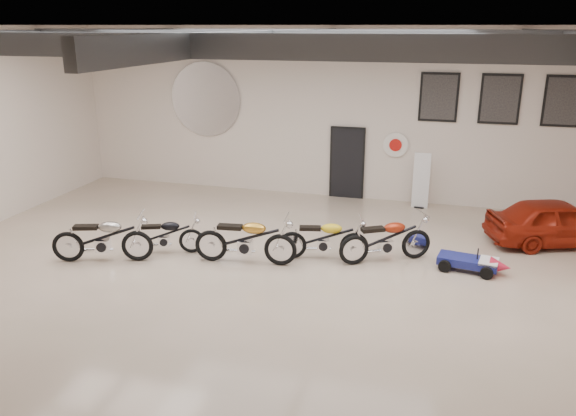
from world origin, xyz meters
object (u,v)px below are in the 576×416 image
(banner_stand, at_px, (421,179))
(motorcycle_red, at_px, (386,238))
(motorcycle_silver, at_px, (102,237))
(go_kart, at_px, (474,260))
(motorcycle_yellow, at_px, (323,238))
(vintage_car, at_px, (558,222))
(motorcycle_black, at_px, (164,235))
(motorcycle_gold, at_px, (245,238))

(banner_stand, distance_m, motorcycle_red, 4.19)
(motorcycle_silver, bearing_deg, go_kart, -5.79)
(banner_stand, bearing_deg, motorcycle_yellow, -109.55)
(go_kart, relative_size, vintage_car, 0.46)
(motorcycle_black, bearing_deg, go_kart, -13.15)
(banner_stand, bearing_deg, motorcycle_silver, -134.74)
(motorcycle_silver, bearing_deg, motorcycle_gold, -3.77)
(motorcycle_gold, height_order, motorcycle_yellow, motorcycle_gold)
(motorcycle_red, bearing_deg, banner_stand, 53.54)
(go_kart, bearing_deg, banner_stand, 117.32)
(motorcycle_silver, bearing_deg, motorcycle_black, 17.52)
(motorcycle_black, distance_m, motorcycle_gold, 1.98)
(motorcycle_silver, bearing_deg, motorcycle_yellow, -0.52)
(go_kart, bearing_deg, motorcycle_red, -171.59)
(banner_stand, xyz_separation_m, motorcycle_red, (-0.52, -4.15, -0.30))
(motorcycle_black, bearing_deg, banner_stand, 22.37)
(motorcycle_yellow, bearing_deg, motorcycle_gold, -169.72)
(motorcycle_black, relative_size, go_kart, 1.17)
(motorcycle_gold, height_order, go_kart, motorcycle_gold)
(motorcycle_yellow, xyz_separation_m, vintage_car, (5.16, 2.41, 0.05))
(banner_stand, height_order, motorcycle_silver, banner_stand)
(motorcycle_black, relative_size, motorcycle_yellow, 0.90)
(banner_stand, xyz_separation_m, motorcycle_black, (-5.44, -5.06, -0.39))
(motorcycle_black, height_order, go_kart, motorcycle_black)
(motorcycle_gold, xyz_separation_m, go_kart, (4.82, 0.90, -0.30))
(motorcycle_black, xyz_separation_m, motorcycle_yellow, (3.57, 0.67, 0.05))
(motorcycle_yellow, distance_m, vintage_car, 5.70)
(banner_stand, distance_m, motorcycle_yellow, 4.79)
(motorcycle_black, bearing_deg, motorcycle_yellow, -10.01)
(banner_stand, relative_size, motorcycle_red, 0.81)
(banner_stand, relative_size, motorcycle_silver, 0.78)
(vintage_car, bearing_deg, motorcycle_black, 89.49)
(motorcycle_black, relative_size, motorcycle_red, 0.85)
(motorcycle_silver, height_order, motorcycle_black, motorcycle_silver)
(motorcycle_yellow, relative_size, go_kart, 1.30)
(motorcycle_silver, xyz_separation_m, vintage_car, (9.82, 3.85, -0.00))
(motorcycle_yellow, height_order, motorcycle_red, motorcycle_red)
(vintage_car, bearing_deg, motorcycle_red, 99.66)
(go_kart, bearing_deg, vintage_car, 57.95)
(motorcycle_yellow, xyz_separation_m, motorcycle_red, (1.35, 0.25, 0.03))
(go_kart, bearing_deg, motorcycle_silver, -158.87)
(banner_stand, distance_m, motorcycle_black, 7.44)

